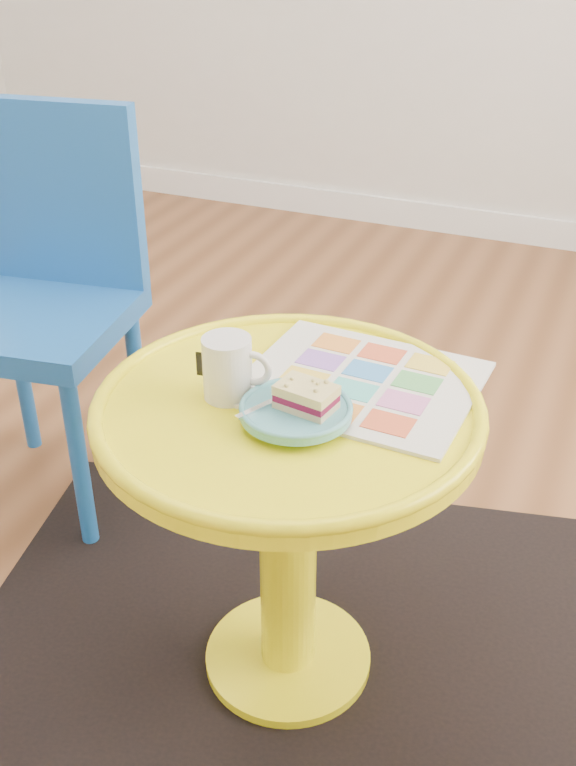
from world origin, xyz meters
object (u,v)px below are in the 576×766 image
at_px(newspaper, 360,382).
at_px(chair, 44,285).
at_px(plate, 296,411).
at_px(mug, 229,366).
at_px(side_table, 288,488).

bearing_deg(newspaper, chair, 166.52).
bearing_deg(chair, plate, -35.37).
distance_m(mug, plate, 0.14).
height_order(side_table, newspaper, newspaper).
bearing_deg(plate, side_table, 126.67).
height_order(newspaper, plate, plate).
distance_m(chair, plate, 0.89).
relative_size(side_table, mug, 5.48).
bearing_deg(newspaper, plate, -107.32).
xyz_separation_m(newspaper, plate, (-0.06, -0.15, 0.02)).
distance_m(newspaper, plate, 0.16).
relative_size(side_table, plate, 3.60).
bearing_deg(side_table, chair, 154.67).
bearing_deg(side_table, plate, -53.33).
relative_size(side_table, chair, 0.69).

